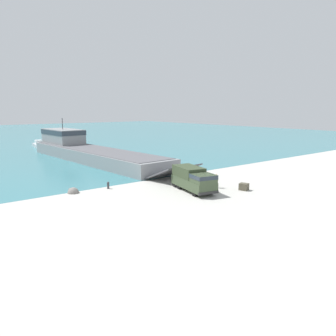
{
  "coord_description": "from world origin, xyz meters",
  "views": [
    {
      "loc": [
        -27.9,
        -30.85,
        9.9
      ],
      "look_at": [
        -1.38,
        3.23,
        2.01
      ],
      "focal_mm": 35.0,
      "sensor_mm": 36.0,
      "label": 1
    }
  ],
  "objects_px": {
    "moored_boat_a": "(39,145)",
    "cargo_crate": "(244,187)",
    "landing_craft": "(86,149)",
    "mooring_bollard": "(108,185)",
    "soldier_on_ramp": "(216,180)",
    "military_truck": "(193,179)"
  },
  "relations": [
    {
      "from": "landing_craft",
      "to": "soldier_on_ramp",
      "type": "xyz_separation_m",
      "value": [
        2.84,
        -32.77,
        -0.87
      ]
    },
    {
      "from": "mooring_bollard",
      "to": "military_truck",
      "type": "bearing_deg",
      "value": -43.82
    },
    {
      "from": "cargo_crate",
      "to": "moored_boat_a",
      "type": "bearing_deg",
      "value": 95.52
    },
    {
      "from": "soldier_on_ramp",
      "to": "mooring_bollard",
      "type": "height_order",
      "value": "soldier_on_ramp"
    },
    {
      "from": "military_truck",
      "to": "soldier_on_ramp",
      "type": "relative_size",
      "value": 4.16
    },
    {
      "from": "landing_craft",
      "to": "mooring_bollard",
      "type": "distance_m",
      "value": 26.13
    },
    {
      "from": "landing_craft",
      "to": "moored_boat_a",
      "type": "relative_size",
      "value": 5.93
    },
    {
      "from": "military_truck",
      "to": "moored_boat_a",
      "type": "bearing_deg",
      "value": -166.78
    },
    {
      "from": "mooring_bollard",
      "to": "cargo_crate",
      "type": "height_order",
      "value": "mooring_bollard"
    },
    {
      "from": "moored_boat_a",
      "to": "cargo_crate",
      "type": "xyz_separation_m",
      "value": [
        5.96,
        -61.66,
        -0.18
      ]
    },
    {
      "from": "landing_craft",
      "to": "mooring_bollard",
      "type": "relative_size",
      "value": 50.73
    },
    {
      "from": "soldier_on_ramp",
      "to": "cargo_crate",
      "type": "xyz_separation_m",
      "value": [
        1.82,
        -2.92,
        -0.61
      ]
    },
    {
      "from": "landing_craft",
      "to": "moored_boat_a",
      "type": "height_order",
      "value": "landing_craft"
    },
    {
      "from": "military_truck",
      "to": "moored_boat_a",
      "type": "xyz_separation_m",
      "value": [
        -0.82,
        58.09,
        -0.9
      ]
    },
    {
      "from": "landing_craft",
      "to": "cargo_crate",
      "type": "height_order",
      "value": "landing_craft"
    },
    {
      "from": "landing_craft",
      "to": "soldier_on_ramp",
      "type": "relative_size",
      "value": 25.3
    },
    {
      "from": "soldier_on_ramp",
      "to": "cargo_crate",
      "type": "relative_size",
      "value": 1.73
    },
    {
      "from": "military_truck",
      "to": "soldier_on_ramp",
      "type": "height_order",
      "value": "military_truck"
    },
    {
      "from": "landing_craft",
      "to": "military_truck",
      "type": "height_order",
      "value": "landing_craft"
    },
    {
      "from": "soldier_on_ramp",
      "to": "cargo_crate",
      "type": "height_order",
      "value": "soldier_on_ramp"
    },
    {
      "from": "landing_craft",
      "to": "military_truck",
      "type": "xyz_separation_m",
      "value": [
        -0.49,
        -32.13,
        -0.4
      ]
    },
    {
      "from": "landing_craft",
      "to": "soldier_on_ramp",
      "type": "bearing_deg",
      "value": -88.5
    }
  ]
}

